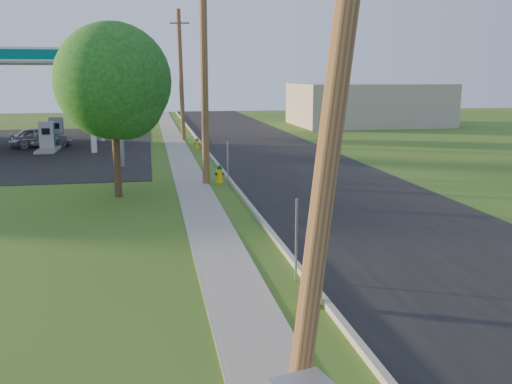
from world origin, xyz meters
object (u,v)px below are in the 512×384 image
Objects in this scene: fuel_pump_se at (57,134)px; tree_lot at (92,81)px; tree_verge at (116,86)px; car_silver at (41,137)px; fuel_pump_ne at (47,140)px; utility_pole_near at (338,73)px; price_pylon at (118,62)px; utility_pole_far at (181,75)px; hydrant_far at (197,144)px; hydrant_mid at (219,174)px; utility_pole_mid at (204,71)px; hydrant_near at (311,290)px.

tree_lot reaches higher than fuel_pump_se.
tree_verge reaches higher than car_silver.
tree_lot is (2.09, 10.19, 3.64)m from fuel_pump_ne.
utility_pole_near is 23.83m from price_pylon.
utility_pole_near reaches higher than fuel_pump_se.
hydrant_far is at bearing -83.66° from utility_pole_far.
tree_lot is 24.63m from hydrant_mid.
hydrant_mid is at bearing -158.96° from car_silver.
price_pylon is at bearing -66.50° from fuel_pump_se.
fuel_pump_ne is at bearing -101.58° from tree_lot.
utility_pole_far is at bearing -87.72° from car_silver.
fuel_pump_se reaches higher than hydrant_far.
fuel_pump_se is 0.80× the size of car_silver.
tree_lot is (-3.16, 25.43, -0.03)m from tree_verge.
tree_verge reaches higher than fuel_pump_ne.
fuel_pump_se is at bearing -108.63° from tree_lot.
utility_pole_mid is 24.18m from tree_lot.
hydrant_far is (0.62, 30.39, -4.45)m from utility_pole_near.
utility_pole_near is 30.72m from hydrant_far.
utility_pole_mid is at bearing 90.00° from utility_pole_near.
utility_pole_mid is at bearing -160.62° from car_silver.
utility_pole_mid reaches higher than tree_verge.
tree_lot is at bearing 99.35° from price_pylon.
hydrant_near is (0.79, -14.30, -4.59)m from utility_pole_mid.
tree_verge is at bearing -173.92° from car_silver.
utility_pole_mid reaches higher than utility_pole_near.
fuel_pump_se is 20.27m from tree_verge.
utility_pole_far is 32.62m from hydrant_near.
utility_pole_near is 13.11× the size of hydrant_far.
price_pylon reaches higher than car_silver.
fuel_pump_se is at bearing 113.50° from price_pylon.
fuel_pump_se is 19.44m from hydrant_mid.
hydrant_mid is (7.42, -23.15, -3.95)m from tree_lot.
fuel_pump_se is at bearing 119.27° from hydrant_mid.
hydrant_mid is at bearing 3.77° from utility_pole_mid.
fuel_pump_ne is at bearing -174.18° from car_silver.
fuel_pump_ne is 0.80× the size of car_silver.
car_silver is (-0.80, -1.63, -0.04)m from fuel_pump_se.
car_silver is at bearing 106.21° from utility_pole_near.
car_silver is (-6.05, 17.60, -3.70)m from tree_verge.
fuel_pump_ne is 3.86× the size of hydrant_mid.
utility_pole_far reaches higher than hydrant_mid.
tree_verge is at bearing -70.99° from fuel_pump_ne.
hydrant_mid is (0.61, -17.96, -4.40)m from utility_pole_far.
fuel_pump_ne is 4.42× the size of hydrant_far.
utility_pole_near is 1.00× the size of utility_pole_far.
utility_pole_near is 0.97× the size of utility_pole_mid.
car_silver is at bearing -110.28° from tree_lot.
tree_lot is at bearing 107.77° from hydrant_mid.
utility_pole_near is 32.51m from fuel_pump_ne.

